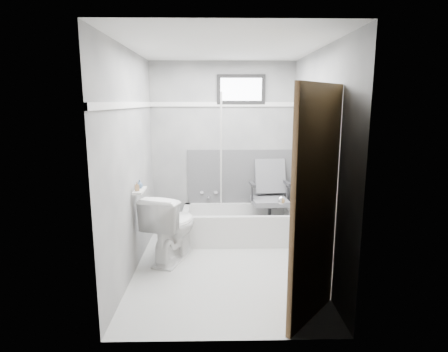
{
  "coord_description": "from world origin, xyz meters",
  "views": [
    {
      "loc": [
        -0.08,
        -3.94,
        1.85
      ],
      "look_at": [
        0.0,
        0.35,
        1.0
      ],
      "focal_mm": 30.0,
      "sensor_mm": 36.0,
      "label": 1
    }
  ],
  "objects_px": {
    "office_chair": "(270,196)",
    "toilet": "(172,227)",
    "soap_bottle_b": "(140,184)",
    "bathtub": "(238,224)",
    "soap_bottle_a": "(137,186)",
    "door": "(359,218)"
  },
  "relations": [
    {
      "from": "toilet",
      "to": "soap_bottle_a",
      "type": "bearing_deg",
      "value": 62.91
    },
    {
      "from": "soap_bottle_a",
      "to": "office_chair",
      "type": "bearing_deg",
      "value": 32.49
    },
    {
      "from": "bathtub",
      "to": "soap_bottle_a",
      "type": "height_order",
      "value": "soap_bottle_a"
    },
    {
      "from": "bathtub",
      "to": "soap_bottle_b",
      "type": "xyz_separation_m",
      "value": [
        -1.14,
        -0.81,
        0.75
      ]
    },
    {
      "from": "office_chair",
      "to": "soap_bottle_a",
      "type": "xyz_separation_m",
      "value": [
        -1.58,
        -1.0,
        0.37
      ]
    },
    {
      "from": "office_chair",
      "to": "toilet",
      "type": "xyz_separation_m",
      "value": [
        -1.26,
        -0.7,
        -0.19
      ]
    },
    {
      "from": "bathtub",
      "to": "soap_bottle_a",
      "type": "bearing_deg",
      "value": -140.19
    },
    {
      "from": "bathtub",
      "to": "soap_bottle_b",
      "type": "height_order",
      "value": "soap_bottle_b"
    },
    {
      "from": "office_chair",
      "to": "soap_bottle_b",
      "type": "height_order",
      "value": "office_chair"
    },
    {
      "from": "door",
      "to": "bathtub",
      "type": "bearing_deg",
      "value": 109.34
    },
    {
      "from": "office_chair",
      "to": "door",
      "type": "height_order",
      "value": "door"
    },
    {
      "from": "bathtub",
      "to": "office_chair",
      "type": "xyz_separation_m",
      "value": [
        0.43,
        0.05,
        0.39
      ]
    },
    {
      "from": "bathtub",
      "to": "office_chair",
      "type": "bearing_deg",
      "value": 6.61
    },
    {
      "from": "soap_bottle_a",
      "to": "toilet",
      "type": "bearing_deg",
      "value": 43.87
    },
    {
      "from": "toilet",
      "to": "door",
      "type": "height_order",
      "value": "door"
    },
    {
      "from": "bathtub",
      "to": "toilet",
      "type": "bearing_deg",
      "value": -141.91
    },
    {
      "from": "soap_bottle_b",
      "to": "bathtub",
      "type": "bearing_deg",
      "value": 35.41
    },
    {
      "from": "soap_bottle_a",
      "to": "soap_bottle_b",
      "type": "height_order",
      "value": "soap_bottle_a"
    },
    {
      "from": "soap_bottle_a",
      "to": "soap_bottle_b",
      "type": "distance_m",
      "value": 0.14
    },
    {
      "from": "bathtub",
      "to": "soap_bottle_b",
      "type": "distance_m",
      "value": 1.59
    },
    {
      "from": "office_chair",
      "to": "soap_bottle_b",
      "type": "bearing_deg",
      "value": -155.89
    },
    {
      "from": "toilet",
      "to": "soap_bottle_b",
      "type": "height_order",
      "value": "soap_bottle_b"
    }
  ]
}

